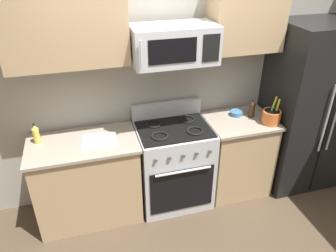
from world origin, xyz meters
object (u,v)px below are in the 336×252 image
utensil_crock (271,117)px  prep_bowl (236,113)px  microwave (174,44)px  bottle_soy (252,109)px  cutting_board (99,141)px  range_oven (173,164)px  refrigerator (307,108)px  bottle_oil (36,134)px

utensil_crock → prep_bowl: utensil_crock is taller
microwave → bottle_soy: size_ratio=3.70×
microwave → prep_bowl: bearing=6.3°
prep_bowl → cutting_board: bearing=-174.7°
range_oven → utensil_crock: (1.02, -0.15, 0.51)m
refrigerator → bottle_soy: 0.67m
cutting_board → refrigerator: bearing=0.3°
bottle_soy → prep_bowl: 0.18m
cutting_board → bottle_soy: 1.65m
microwave → prep_bowl: size_ratio=5.81×
microwave → cutting_board: 1.14m
refrigerator → utensil_crock: bearing=-166.1°
range_oven → bottle_soy: bearing=2.3°
refrigerator → microwave: size_ratio=2.47×
cutting_board → utensil_crock: bearing=-3.9°
bottle_soy → range_oven: bearing=-177.7°
microwave → bottle_oil: size_ratio=3.72×
cutting_board → prep_bowl: bearing=5.3°
refrigerator → prep_bowl: (-0.81, 0.13, -0.01)m
range_oven → bottle_oil: size_ratio=5.27×
prep_bowl → utensil_crock: bearing=-44.1°
microwave → bottle_oil: (-1.32, 0.08, -0.77)m
bottle_oil → utensil_crock: bearing=-6.4°
utensil_crock → prep_bowl: (-0.27, 0.26, -0.05)m
refrigerator → bottle_oil: (-2.88, 0.13, 0.05)m
bottle_soy → bottle_oil: 2.21m
utensil_crock → refrigerator: bearing=13.9°
range_oven → prep_bowl: (0.75, 0.11, 0.46)m
range_oven → bottle_soy: 1.04m
range_oven → prep_bowl: range_oven is taller
refrigerator → prep_bowl: refrigerator is taller
microwave → utensil_crock: (1.02, -0.18, -0.79)m
range_oven → cutting_board: range_oven is taller
bottle_oil → range_oven: bearing=-4.8°
cutting_board → bottle_oil: bottle_oil is taller
prep_bowl → bottle_oil: bearing=180.0°
range_oven → bottle_oil: 1.43m
utensil_crock → cutting_board: (-1.77, 0.12, -0.07)m
utensil_crock → bottle_soy: utensil_crock is taller
refrigerator → microwave: bearing=178.4°
utensil_crock → cutting_board: bearing=176.1°
range_oven → refrigerator: 1.63m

